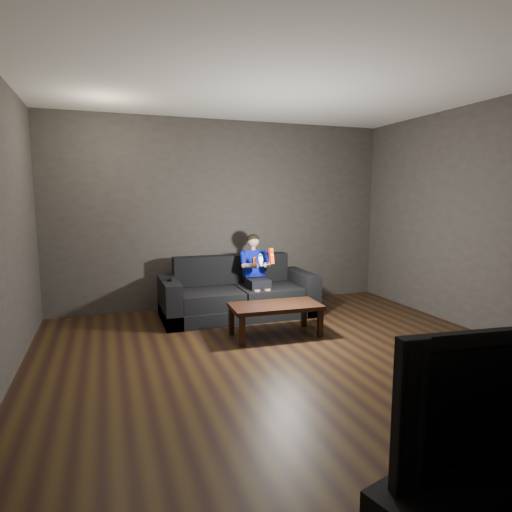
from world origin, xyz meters
name	(u,v)px	position (x,y,z in m)	size (l,w,h in m)	color
floor	(295,365)	(0.00, 0.00, 0.00)	(5.00, 5.00, 0.00)	black
back_wall	(225,214)	(0.00, 2.50, 1.35)	(5.00, 0.04, 2.70)	#393531
right_wall	(501,220)	(2.50, 0.00, 1.35)	(0.04, 5.00, 2.70)	#393531
ceiling	(299,71)	(0.00, 0.00, 2.70)	(5.00, 5.00, 0.02)	white
sofa	(238,297)	(-0.01, 1.84, 0.26)	(2.05, 0.89, 0.79)	black
child	(256,267)	(0.23, 1.78, 0.66)	(0.41, 0.50, 1.00)	black
wii_remote_red	(271,256)	(0.30, 1.40, 0.86)	(0.06, 0.08, 0.20)	red
nunchuk_white	(261,260)	(0.16, 1.40, 0.82)	(0.07, 0.10, 0.16)	white
wii_remote_black	(170,279)	(-0.93, 1.77, 0.58)	(0.07, 0.17, 0.03)	black
coffee_table	(275,309)	(0.15, 0.87, 0.33)	(1.06, 0.57, 0.38)	black
media_console	(485,504)	(-0.09, -2.27, 0.23)	(1.28, 0.36, 0.46)	black
tv	(494,391)	(-0.09, -2.27, 0.77)	(1.10, 0.14, 0.63)	black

